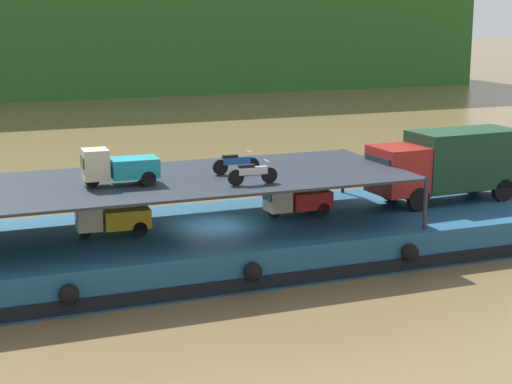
# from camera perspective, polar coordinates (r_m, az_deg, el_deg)

# --- Properties ---
(ground_plane) EXTENTS (400.00, 400.00, 0.00)m
(ground_plane) POSITION_cam_1_polar(r_m,az_deg,el_deg) (32.71, -2.82, -4.86)
(ground_plane) COLOR brown
(cargo_barge) EXTENTS (31.67, 8.36, 1.50)m
(cargo_barge) POSITION_cam_1_polar(r_m,az_deg,el_deg) (32.47, -2.82, -3.61)
(cargo_barge) COLOR navy
(cargo_barge) RESTS_ON ground
(covered_lorry) EXTENTS (7.93, 2.58, 3.10)m
(covered_lorry) POSITION_cam_1_polar(r_m,az_deg,el_deg) (36.93, 13.17, 1.96)
(covered_lorry) COLOR maroon
(covered_lorry) RESTS_ON cargo_barge
(cargo_rack) EXTENTS (22.47, 7.02, 2.00)m
(cargo_rack) POSITION_cam_1_polar(r_m,az_deg,el_deg) (30.88, -9.59, 0.52)
(cargo_rack) COLOR #232833
(cargo_rack) RESTS_ON cargo_barge
(mini_truck_lower_aft) EXTENTS (2.78, 1.28, 1.38)m
(mini_truck_lower_aft) POSITION_cam_1_polar(r_m,az_deg,el_deg) (31.22, -9.99, -1.72)
(mini_truck_lower_aft) COLOR gold
(mini_truck_lower_aft) RESTS_ON cargo_barge
(mini_truck_lower_mid) EXTENTS (2.78, 1.27, 1.38)m
(mini_truck_lower_mid) POSITION_cam_1_polar(r_m,az_deg,el_deg) (33.67, 2.80, -0.49)
(mini_truck_lower_mid) COLOR red
(mini_truck_lower_mid) RESTS_ON cargo_barge
(mini_truck_upper_mid) EXTENTS (2.78, 1.26, 1.38)m
(mini_truck_upper_mid) POSITION_cam_1_polar(r_m,az_deg,el_deg) (30.30, -9.48, 1.74)
(mini_truck_upper_mid) COLOR teal
(mini_truck_upper_mid) RESTS_ON cargo_rack
(motorcycle_upper_port) EXTENTS (1.90, 0.55, 0.87)m
(motorcycle_upper_port) POSITION_cam_1_polar(r_m,az_deg,el_deg) (30.05, -0.27, 1.33)
(motorcycle_upper_port) COLOR black
(motorcycle_upper_port) RESTS_ON cargo_rack
(motorcycle_upper_centre) EXTENTS (1.90, 0.55, 0.87)m
(motorcycle_upper_centre) POSITION_cam_1_polar(r_m,az_deg,el_deg) (32.03, -1.42, 2.03)
(motorcycle_upper_centre) COLOR black
(motorcycle_upper_centre) RESTS_ON cargo_rack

